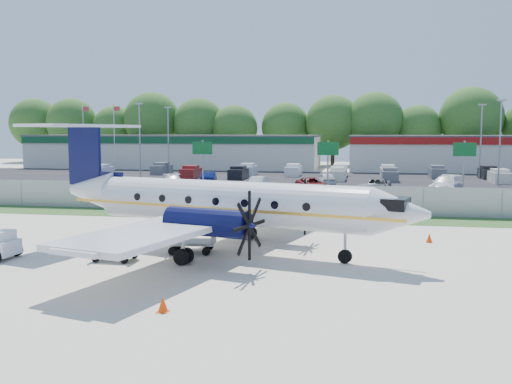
# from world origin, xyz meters

# --- Properties ---
(ground) EXTENTS (170.00, 170.00, 0.00)m
(ground) POSITION_xyz_m (0.00, 0.00, 0.00)
(ground) COLOR beige
(ground) RESTS_ON ground
(grass_verge) EXTENTS (170.00, 4.00, 0.02)m
(grass_verge) POSITION_xyz_m (0.00, 12.00, 0.01)
(grass_verge) COLOR #2D561E
(grass_verge) RESTS_ON ground
(access_road) EXTENTS (170.00, 8.00, 0.02)m
(access_road) POSITION_xyz_m (0.00, 19.00, 0.01)
(access_road) COLOR black
(access_road) RESTS_ON ground
(parking_lot) EXTENTS (170.00, 32.00, 0.02)m
(parking_lot) POSITION_xyz_m (0.00, 40.00, 0.01)
(parking_lot) COLOR black
(parking_lot) RESTS_ON ground
(perimeter_fence) EXTENTS (120.00, 0.06, 1.99)m
(perimeter_fence) POSITION_xyz_m (0.00, 14.00, 1.00)
(perimeter_fence) COLOR gray
(perimeter_fence) RESTS_ON ground
(building_west) EXTENTS (46.40, 12.40, 5.24)m
(building_west) POSITION_xyz_m (-24.00, 61.98, 2.63)
(building_west) COLOR silver
(building_west) RESTS_ON ground
(building_east) EXTENTS (44.40, 12.40, 5.24)m
(building_east) POSITION_xyz_m (26.00, 61.98, 2.63)
(building_east) COLOR silver
(building_east) RESTS_ON ground
(sign_left) EXTENTS (1.80, 0.26, 5.00)m
(sign_left) POSITION_xyz_m (-8.00, 22.91, 3.61)
(sign_left) COLOR gray
(sign_left) RESTS_ON ground
(sign_mid) EXTENTS (1.80, 0.26, 5.00)m
(sign_mid) POSITION_xyz_m (3.00, 22.91, 3.61)
(sign_mid) COLOR gray
(sign_mid) RESTS_ON ground
(sign_right) EXTENTS (1.80, 0.26, 5.00)m
(sign_right) POSITION_xyz_m (14.00, 22.91, 3.61)
(sign_right) COLOR gray
(sign_right) RESTS_ON ground
(flagpole_west) EXTENTS (1.06, 0.12, 10.00)m
(flagpole_west) POSITION_xyz_m (-35.92, 55.00, 5.64)
(flagpole_west) COLOR silver
(flagpole_west) RESTS_ON ground
(flagpole_east) EXTENTS (1.06, 0.12, 10.00)m
(flagpole_east) POSITION_xyz_m (-30.92, 55.00, 5.64)
(flagpole_east) COLOR silver
(flagpole_east) RESTS_ON ground
(light_pole_nw) EXTENTS (0.90, 0.35, 9.09)m
(light_pole_nw) POSITION_xyz_m (-20.00, 38.00, 5.23)
(light_pole_nw) COLOR gray
(light_pole_nw) RESTS_ON ground
(light_pole_ne) EXTENTS (0.90, 0.35, 9.09)m
(light_pole_ne) POSITION_xyz_m (20.00, 38.00, 5.23)
(light_pole_ne) COLOR gray
(light_pole_ne) RESTS_ON ground
(light_pole_sw) EXTENTS (0.90, 0.35, 9.09)m
(light_pole_sw) POSITION_xyz_m (-20.00, 48.00, 5.23)
(light_pole_sw) COLOR gray
(light_pole_sw) RESTS_ON ground
(light_pole_se) EXTENTS (0.90, 0.35, 9.09)m
(light_pole_se) POSITION_xyz_m (20.00, 48.00, 5.23)
(light_pole_se) COLOR gray
(light_pole_se) RESTS_ON ground
(tree_line) EXTENTS (112.00, 6.00, 14.00)m
(tree_line) POSITION_xyz_m (0.00, 74.00, 0.00)
(tree_line) COLOR #2D5C1B
(tree_line) RESTS_ON ground
(aircraft) EXTENTS (19.98, 19.53, 6.10)m
(aircraft) POSITION_xyz_m (-0.66, 0.57, 2.36)
(aircraft) COLOR silver
(aircraft) RESTS_ON ground
(baggage_cart_near) EXTENTS (2.41, 1.64, 1.18)m
(baggage_cart_near) POSITION_xyz_m (-1.96, -0.13, 0.55)
(baggage_cart_near) COLOR gray
(baggage_cart_near) RESTS_ON ground
(baggage_cart_far) EXTENTS (1.95, 1.20, 1.01)m
(baggage_cart_far) POSITION_xyz_m (-4.81, -2.33, 0.47)
(baggage_cart_far) COLOR gray
(baggage_cart_far) RESTS_ON ground
(cone_nose) EXTENTS (0.34, 0.34, 0.48)m
(cone_nose) POSITION_xyz_m (9.41, 4.60, 0.23)
(cone_nose) COLOR #FF4308
(cone_nose) RESTS_ON ground
(cone_port_wing) EXTENTS (0.36, 0.36, 0.51)m
(cone_port_wing) POSITION_xyz_m (-0.19, -8.90, 0.24)
(cone_port_wing) COLOR #FF4308
(cone_port_wing) RESTS_ON ground
(cone_starboard_wing) EXTENTS (0.39, 0.39, 0.55)m
(cone_starboard_wing) POSITION_xyz_m (0.34, 14.04, 0.26)
(cone_starboard_wing) COLOR #FF4308
(cone_starboard_wing) RESTS_ON ground
(road_car_west) EXTENTS (5.94, 2.87, 1.67)m
(road_car_west) POSITION_xyz_m (-16.52, 16.76, 0.00)
(road_car_west) COLOR silver
(road_car_west) RESTS_ON ground
(road_car_mid) EXTENTS (4.74, 3.27, 1.48)m
(road_car_mid) POSITION_xyz_m (6.17, 21.06, 0.00)
(road_car_mid) COLOR #595B5E
(road_car_mid) RESTS_ON ground
(parked_car_a) EXTENTS (3.65, 5.42, 1.46)m
(parked_car_a) POSITION_xyz_m (-12.66, 28.24, 0.00)
(parked_car_a) COLOR silver
(parked_car_a) RESTS_ON ground
(parked_car_b) EXTENTS (1.60, 4.01, 1.30)m
(parked_car_b) POSITION_xyz_m (-4.33, 29.76, 0.00)
(parked_car_b) COLOR silver
(parked_car_b) RESTS_ON ground
(parked_car_c) EXTENTS (3.93, 5.41, 1.37)m
(parked_car_c) POSITION_xyz_m (1.18, 28.65, 0.00)
(parked_car_c) COLOR maroon
(parked_car_c) RESTS_ON ground
(parked_car_d) EXTENTS (2.85, 5.17, 1.37)m
(parked_car_d) POSITION_xyz_m (7.29, 28.69, 0.00)
(parked_car_d) COLOR #595B5E
(parked_car_d) RESTS_ON ground
(parked_car_e) EXTENTS (4.05, 6.03, 1.62)m
(parked_car_e) POSITION_xyz_m (13.62, 29.84, 0.00)
(parked_car_e) COLOR silver
(parked_car_e) RESTS_ON ground
(parked_car_f) EXTENTS (2.21, 4.43, 1.39)m
(parked_car_f) POSITION_xyz_m (-10.63, 34.34, 0.00)
(parked_car_f) COLOR navy
(parked_car_f) RESTS_ON ground
(parked_car_g) EXTENTS (2.60, 4.30, 1.37)m
(parked_car_g) POSITION_xyz_m (2.06, 35.62, 0.00)
(parked_car_g) COLOR silver
(parked_car_g) RESTS_ON ground
(far_parking_rows) EXTENTS (56.00, 10.00, 1.60)m
(far_parking_rows) POSITION_xyz_m (0.00, 45.00, 0.00)
(far_parking_rows) COLOR gray
(far_parking_rows) RESTS_ON ground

